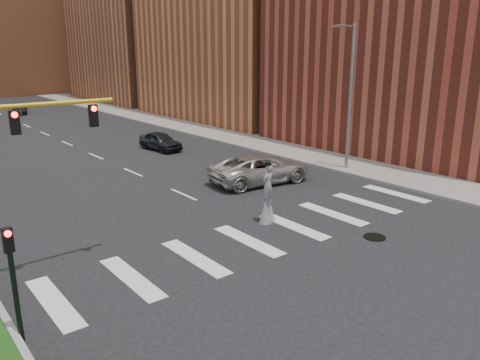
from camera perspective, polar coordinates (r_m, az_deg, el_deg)
ground_plane at (r=19.22m, az=5.91°, el=-7.35°), size 160.00×160.00×0.00m
sidewalk_right at (r=45.70m, az=-4.86°, el=6.25°), size 5.00×90.00×0.18m
manhole at (r=20.17m, az=16.10°, el=-6.71°), size 0.90×0.90×0.04m
building_near at (r=40.31m, az=21.91°, el=19.57°), size 16.00×20.00×22.00m
building_mid at (r=54.96m, az=0.51°, el=20.32°), size 16.00×22.00×24.00m
building_far at (r=75.00m, az=-11.68°, el=17.22°), size 16.00×22.00×20.00m
streetlight at (r=29.97m, az=13.22°, el=10.27°), size 2.05×0.20×9.00m
secondary_signal at (r=13.42m, az=-25.95°, el=-10.35°), size 0.25×0.21×3.23m
stilt_performer at (r=20.74m, az=3.38°, el=-2.21°), size 0.83×0.59×2.85m
suv_crossing at (r=27.06m, az=2.46°, el=1.39°), size 6.29×3.52×1.66m
car_near at (r=36.57m, az=-9.68°, el=4.70°), size 2.00×4.20×1.39m
car_far at (r=62.83m, az=-25.29°, el=7.83°), size 2.68×4.36×1.18m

